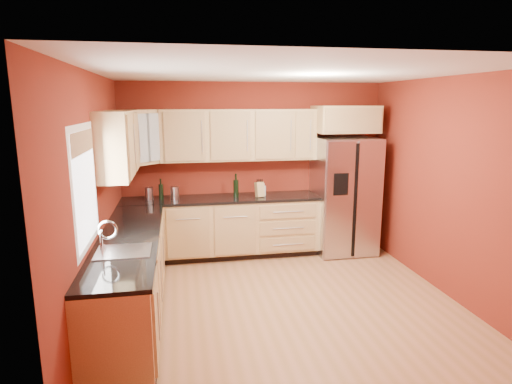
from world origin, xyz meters
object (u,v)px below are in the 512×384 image
(canister_left, at_px, (149,194))
(knife_block, at_px, (260,189))
(wine_bottle_a, at_px, (161,189))
(soap_dispenser, at_px, (264,189))
(refrigerator, at_px, (344,195))

(canister_left, height_order, knife_block, knife_block)
(wine_bottle_a, bearing_deg, soap_dispenser, -0.31)
(wine_bottle_a, bearing_deg, canister_left, -170.71)
(wine_bottle_a, xyz_separation_m, knife_block, (1.43, -0.10, -0.04))
(refrigerator, xyz_separation_m, canister_left, (-2.93, 0.08, 0.12))
(refrigerator, distance_m, wine_bottle_a, 2.77)
(knife_block, height_order, soap_dispenser, knife_block)
(canister_left, bearing_deg, soap_dispenser, 0.66)
(canister_left, bearing_deg, refrigerator, -1.62)
(knife_block, bearing_deg, refrigerator, -15.21)
(wine_bottle_a, relative_size, knife_block, 1.37)
(canister_left, xyz_separation_m, soap_dispenser, (1.68, 0.02, -0.00))
(canister_left, relative_size, wine_bottle_a, 0.61)
(refrigerator, bearing_deg, knife_block, 179.35)
(refrigerator, xyz_separation_m, knife_block, (-1.33, 0.01, 0.14))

